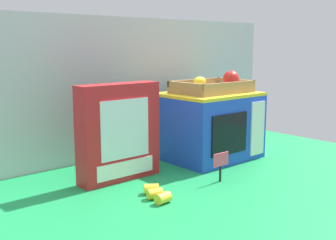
% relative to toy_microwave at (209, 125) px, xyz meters
% --- Properties ---
extents(ground_plane, '(1.70, 1.70, 0.00)m').
position_rel_toy_microwave_xyz_m(ground_plane, '(-0.21, -0.03, -0.13)').
color(ground_plane, '#198C47').
rests_on(ground_plane, ground).
extents(display_back_panel, '(1.61, 0.03, 0.57)m').
position_rel_toy_microwave_xyz_m(display_back_panel, '(-0.21, 0.27, 0.15)').
color(display_back_panel, '#B7BABF').
rests_on(display_back_panel, ground).
extents(toy_microwave, '(0.37, 0.30, 0.27)m').
position_rel_toy_microwave_xyz_m(toy_microwave, '(0.00, 0.00, 0.00)').
color(toy_microwave, blue).
rests_on(toy_microwave, ground).
extents(food_groups_crate, '(0.30, 0.20, 0.09)m').
position_rel_toy_microwave_xyz_m(food_groups_crate, '(0.02, -0.01, 0.16)').
color(food_groups_crate, '#A37F51').
rests_on(food_groups_crate, toy_microwave).
extents(cookie_set_box, '(0.30, 0.08, 0.33)m').
position_rel_toy_microwave_xyz_m(cookie_set_box, '(-0.44, 0.00, 0.03)').
color(cookie_set_box, red).
rests_on(cookie_set_box, ground).
extents(price_sign, '(0.07, 0.01, 0.10)m').
position_rel_toy_microwave_xyz_m(price_sign, '(-0.20, -0.24, -0.07)').
color(price_sign, black).
rests_on(price_sign, ground).
extents(loose_toy_banana, '(0.07, 0.13, 0.03)m').
position_rel_toy_microwave_xyz_m(loose_toy_banana, '(-0.46, -0.23, -0.12)').
color(loose_toy_banana, yellow).
rests_on(loose_toy_banana, ground).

